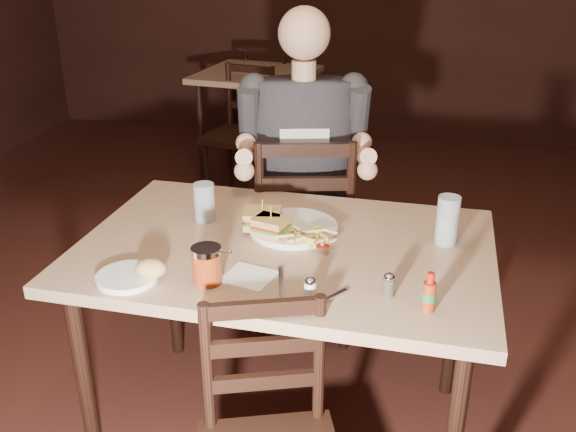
% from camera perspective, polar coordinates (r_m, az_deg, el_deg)
% --- Properties ---
extents(room_shell, '(7.00, 7.00, 7.00)m').
position_cam_1_polar(room_shell, '(2.23, 2.63, 15.97)').
color(room_shell, black).
rests_on(room_shell, ground).
extents(main_table, '(1.38, 0.96, 0.77)m').
position_cam_1_polar(main_table, '(2.14, -0.26, -4.23)').
color(main_table, tan).
rests_on(main_table, ground).
extents(bg_table, '(0.90, 0.90, 0.77)m').
position_cam_1_polar(bg_table, '(4.82, -2.76, 11.65)').
color(bg_table, tan).
rests_on(bg_table, ground).
extents(chair_far, '(0.54, 0.57, 0.97)m').
position_cam_1_polar(chair_far, '(2.84, 1.27, -1.55)').
color(chair_far, black).
rests_on(chair_far, ground).
extents(bg_chair_far, '(0.46, 0.49, 0.86)m').
position_cam_1_polar(bg_chair_far, '(5.40, -1.32, 10.31)').
color(bg_chair_far, black).
rests_on(bg_chair_far, ground).
extents(bg_chair_near, '(0.50, 0.53, 0.89)m').
position_cam_1_polar(bg_chair_near, '(4.37, -4.40, 7.09)').
color(bg_chair_near, black).
rests_on(bg_chair_near, ground).
extents(diner, '(0.63, 0.54, 0.95)m').
position_cam_1_polar(diner, '(2.62, 1.42, 7.72)').
color(diner, '#2E2E33').
rests_on(diner, chair_far).
extents(dinner_plate, '(0.31, 0.31, 0.02)m').
position_cam_1_polar(dinner_plate, '(2.19, 0.46, -1.15)').
color(dinner_plate, white).
rests_on(dinner_plate, main_table).
extents(sandwich_left, '(0.14, 0.12, 0.10)m').
position_cam_1_polar(sandwich_left, '(2.17, -2.28, 0.32)').
color(sandwich_left, gold).
rests_on(sandwich_left, dinner_plate).
extents(sandwich_right, '(0.13, 0.11, 0.10)m').
position_cam_1_polar(sandwich_right, '(2.11, -1.53, -0.49)').
color(sandwich_right, gold).
rests_on(sandwich_right, dinner_plate).
extents(fries_pile, '(0.23, 0.17, 0.04)m').
position_cam_1_polar(fries_pile, '(2.09, 1.63, -1.73)').
color(fries_pile, '#DBC35A').
rests_on(fries_pile, dinner_plate).
extents(ketchup_dollop, '(0.05, 0.05, 0.01)m').
position_cam_1_polar(ketchup_dollop, '(2.05, 3.06, -2.65)').
color(ketchup_dollop, maroon).
rests_on(ketchup_dollop, dinner_plate).
extents(glass_left, '(0.08, 0.08, 0.14)m').
position_cam_1_polar(glass_left, '(2.27, -7.44, 1.23)').
color(glass_left, silver).
rests_on(glass_left, main_table).
extents(glass_right, '(0.08, 0.08, 0.17)m').
position_cam_1_polar(glass_right, '(2.14, 13.98, -0.41)').
color(glass_right, silver).
rests_on(glass_right, main_table).
extents(hot_sauce, '(0.04, 0.04, 0.12)m').
position_cam_1_polar(hot_sauce, '(1.77, 12.45, -6.59)').
color(hot_sauce, maroon).
rests_on(hot_sauce, main_table).
extents(salt_shaker, '(0.04, 0.04, 0.06)m').
position_cam_1_polar(salt_shaker, '(1.79, 1.98, -6.51)').
color(salt_shaker, white).
rests_on(salt_shaker, main_table).
extents(pepper_shaker, '(0.04, 0.04, 0.06)m').
position_cam_1_polar(pepper_shaker, '(1.83, 8.94, -6.09)').
color(pepper_shaker, '#38332D').
rests_on(pepper_shaker, main_table).
extents(syrup_dispenser, '(0.09, 0.09, 0.11)m').
position_cam_1_polar(syrup_dispenser, '(1.87, -7.23, -4.35)').
color(syrup_dispenser, maroon).
rests_on(syrup_dispenser, main_table).
extents(napkin, '(0.17, 0.17, 0.00)m').
position_cam_1_polar(napkin, '(1.92, -3.48, -5.37)').
color(napkin, white).
rests_on(napkin, main_table).
extents(knife, '(0.06, 0.20, 0.00)m').
position_cam_1_polar(knife, '(1.87, -0.60, -6.06)').
color(knife, silver).
rests_on(knife, napkin).
extents(fork, '(0.12, 0.15, 0.01)m').
position_cam_1_polar(fork, '(1.79, 3.27, -7.49)').
color(fork, silver).
rests_on(fork, napkin).
extents(side_plate, '(0.19, 0.19, 0.01)m').
position_cam_1_polar(side_plate, '(1.95, -14.07, -5.38)').
color(side_plate, white).
rests_on(side_plate, main_table).
extents(bread_roll, '(0.10, 0.08, 0.05)m').
position_cam_1_polar(bread_roll, '(1.92, -12.09, -4.57)').
color(bread_roll, tan).
rests_on(bread_roll, side_plate).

